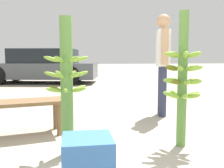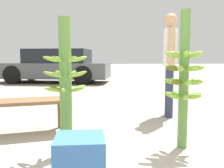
{
  "view_description": "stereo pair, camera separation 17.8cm",
  "coord_description": "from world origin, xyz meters",
  "px_view_note": "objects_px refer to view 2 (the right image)",
  "views": [
    {
      "loc": [
        -0.49,
        -1.89,
        0.91
      ],
      "look_at": [
        -0.08,
        0.61,
        0.65
      ],
      "focal_mm": 40.0,
      "sensor_mm": 36.0,
      "label": 1
    },
    {
      "loc": [
        -0.31,
        -1.91,
        0.91
      ],
      "look_at": [
        -0.08,
        0.61,
        0.65
      ],
      "focal_mm": 40.0,
      "sensor_mm": 36.0,
      "label": 2
    }
  ],
  "objects_px": {
    "market_bench": "(20,105)",
    "produce_crate": "(80,160)",
    "vendor_person": "(170,56)",
    "parked_car": "(56,66)",
    "banana_stalk_left": "(66,85)",
    "banana_stalk_center": "(184,78)"
  },
  "relations": [
    {
      "from": "banana_stalk_left",
      "to": "parked_car",
      "type": "relative_size",
      "value": 0.29
    },
    {
      "from": "market_bench",
      "to": "produce_crate",
      "type": "relative_size",
      "value": 3.51
    },
    {
      "from": "parked_car",
      "to": "vendor_person",
      "type": "bearing_deg",
      "value": -145.51
    },
    {
      "from": "banana_stalk_center",
      "to": "parked_car",
      "type": "xyz_separation_m",
      "value": [
        -2.22,
        7.27,
        -0.1
      ]
    },
    {
      "from": "parked_car",
      "to": "banana_stalk_center",
      "type": "bearing_deg",
      "value": -151.74
    },
    {
      "from": "banana_stalk_center",
      "to": "vendor_person",
      "type": "distance_m",
      "value": 1.43
    },
    {
      "from": "market_bench",
      "to": "parked_car",
      "type": "bearing_deg",
      "value": 81.48
    },
    {
      "from": "vendor_person",
      "to": "banana_stalk_left",
      "type": "bearing_deg",
      "value": -31.19
    },
    {
      "from": "vendor_person",
      "to": "produce_crate",
      "type": "xyz_separation_m",
      "value": [
        -1.32,
        -2.04,
        -0.78
      ]
    },
    {
      "from": "banana_stalk_center",
      "to": "produce_crate",
      "type": "height_order",
      "value": "banana_stalk_center"
    },
    {
      "from": "banana_stalk_center",
      "to": "vendor_person",
      "type": "relative_size",
      "value": 0.87
    },
    {
      "from": "vendor_person",
      "to": "parked_car",
      "type": "distance_m",
      "value": 6.41
    },
    {
      "from": "banana_stalk_left",
      "to": "banana_stalk_center",
      "type": "height_order",
      "value": "banana_stalk_center"
    },
    {
      "from": "banana_stalk_left",
      "to": "vendor_person",
      "type": "distance_m",
      "value": 2.08
    },
    {
      "from": "produce_crate",
      "to": "market_bench",
      "type": "bearing_deg",
      "value": 120.88
    },
    {
      "from": "vendor_person",
      "to": "parked_car",
      "type": "height_order",
      "value": "vendor_person"
    },
    {
      "from": "banana_stalk_left",
      "to": "vendor_person",
      "type": "height_order",
      "value": "vendor_person"
    },
    {
      "from": "banana_stalk_center",
      "to": "parked_car",
      "type": "distance_m",
      "value": 7.6
    },
    {
      "from": "vendor_person",
      "to": "parked_car",
      "type": "bearing_deg",
      "value": -142.51
    },
    {
      "from": "banana_stalk_left",
      "to": "parked_car",
      "type": "height_order",
      "value": "banana_stalk_left"
    },
    {
      "from": "banana_stalk_center",
      "to": "banana_stalk_left",
      "type": "bearing_deg",
      "value": -176.79
    },
    {
      "from": "vendor_person",
      "to": "market_bench",
      "type": "distance_m",
      "value": 2.3
    }
  ]
}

